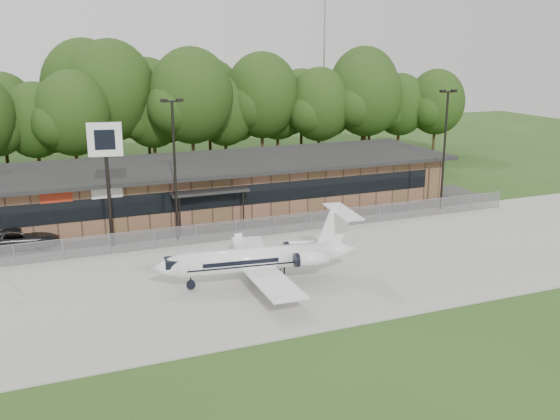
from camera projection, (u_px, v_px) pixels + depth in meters
name	position (u px, v px, depth m)	size (l,w,h in m)	color
ground	(345.00, 319.00, 32.51)	(160.00, 160.00, 0.00)	#2F4819
apron	(286.00, 269.00, 39.66)	(64.00, 18.00, 0.08)	#9E9B93
parking_lot	(231.00, 222.00, 49.95)	(50.00, 9.00, 0.06)	#383835
terminal	(214.00, 185.00, 53.36)	(41.00, 11.65, 4.30)	brown
fence	(249.00, 228.00, 45.73)	(46.00, 0.04, 1.52)	gray
treeline	(167.00, 104.00, 68.15)	(72.00, 12.00, 15.00)	#1D3410
radio_mast	(324.00, 55.00, 80.24)	(0.20, 0.20, 25.00)	gray
light_pole_mid	(174.00, 160.00, 43.90)	(1.55, 0.30, 10.23)	black
light_pole_right	(445.00, 141.00, 52.28)	(1.55, 0.30, 10.23)	black
business_jet	(261.00, 260.00, 36.83)	(12.72, 11.37, 4.28)	white
suv	(18.00, 239.00, 43.40)	(2.48, 5.38, 1.49)	#2E2E31
pole_sign	(106.00, 153.00, 42.29)	(2.31, 0.65, 8.78)	black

